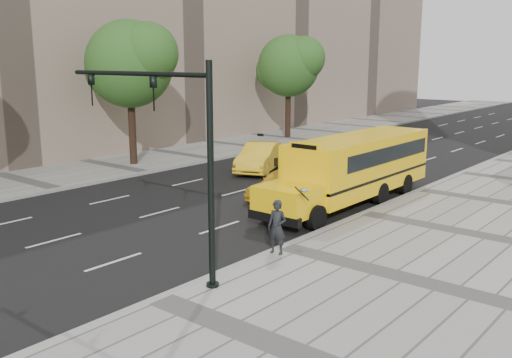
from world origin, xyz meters
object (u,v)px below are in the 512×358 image
Objects in this scene: tree_c at (289,65)px; pedestrian at (277,227)px; school_bus at (356,164)px; taxi_far at (260,157)px; traffic_signal at (174,143)px; taxi_near at (284,184)px; tree_b at (130,63)px.

pedestrian is at bearing -54.46° from tree_c.
taxi_far is (-7.97, 2.90, -0.94)m from school_bus.
traffic_signal is at bearing -86.59° from school_bus.
pedestrian is at bearing -71.64° from taxi_far.
pedestrian is 4.66m from traffic_signal.
pedestrian is 0.28× the size of traffic_signal.
traffic_signal is at bearing -59.75° from tree_c.
tree_c is 1.98× the size of taxi_near.
tree_b is 9.49m from taxi_far.
school_bus is at bearing 31.01° from taxi_near.
taxi_near is at bearing -64.36° from taxi_far.
tree_c reaches higher than traffic_signal.
school_bus is 8.53m from taxi_far.
traffic_signal is (15.60, -26.75, -1.85)m from tree_c.
tree_c is at bearing 115.46° from pedestrian.
tree_c is at bearing 127.77° from taxi_near.
tree_b is 13.23m from taxi_near.
traffic_signal is at bearing -68.30° from taxi_near.
taxi_far is 17.22m from traffic_signal.
tree_c is 31.02m from traffic_signal.
pedestrian reaches higher than taxi_far.
traffic_signal is (3.58, -10.02, 3.37)m from taxi_near.
pedestrian is at bearing -77.65° from school_bus.
traffic_signal reaches higher than taxi_near.
tree_c reaches higher than taxi_near.
taxi_near is at bearing 109.64° from traffic_signal.
tree_c is 1.67× the size of taxi_far.
taxi_far is (6.94, -12.23, -5.11)m from tree_c.
tree_c is (-0.00, 15.88, -0.24)m from tree_b.
tree_c reaches higher than school_bus.
traffic_signal reaches higher than taxi_far.
traffic_signal is at bearing -82.03° from taxi_far.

